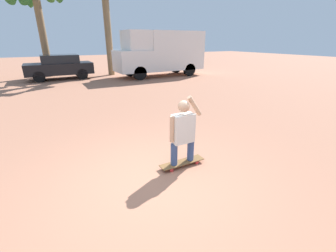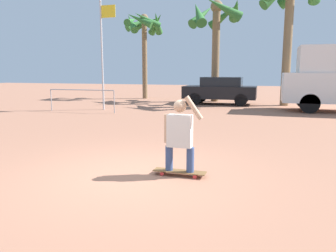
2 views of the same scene
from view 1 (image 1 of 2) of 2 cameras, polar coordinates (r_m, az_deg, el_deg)
ground_plane at (r=4.29m, az=-4.30°, el=-14.56°), size 80.00×80.00×0.00m
skateboard at (r=4.81m, az=3.63°, el=-9.23°), size 0.99×0.24×0.09m
person_skateboarder at (r=4.48m, az=3.83°, el=-0.87°), size 0.73×0.23×1.41m
camper_van at (r=17.00m, az=-1.69°, el=18.31°), size 6.35×2.23×3.11m
parked_car_black at (r=17.26m, az=-25.84°, el=13.48°), size 4.17×1.92×1.59m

